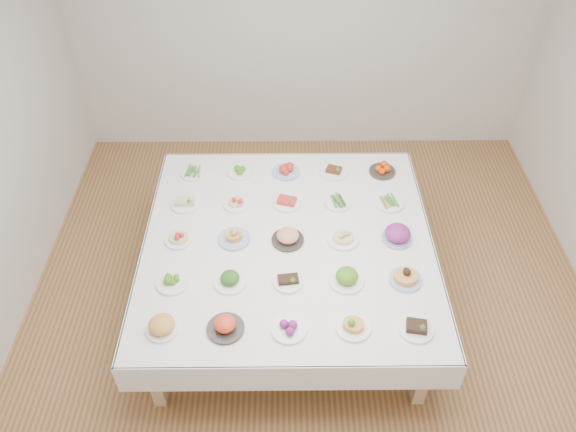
{
  "coord_description": "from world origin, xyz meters",
  "views": [
    {
      "loc": [
        -0.22,
        -3.07,
        3.97
      ],
      "look_at": [
        -0.2,
        0.23,
        0.88
      ],
      "focal_mm": 35.0,
      "sensor_mm": 36.0,
      "label": 1
    }
  ],
  "objects_px": {
    "dish_12": "(288,235)",
    "dish_24": "(383,169)",
    "dish_0": "(162,325)",
    "display_table": "(288,246)"
  },
  "relations": [
    {
      "from": "dish_0",
      "to": "dish_24",
      "type": "xyz_separation_m",
      "value": [
        1.74,
        1.72,
        -0.02
      ]
    },
    {
      "from": "dish_0",
      "to": "dish_24",
      "type": "relative_size",
      "value": 0.98
    },
    {
      "from": "dish_12",
      "to": "dish_24",
      "type": "relative_size",
      "value": 1.08
    },
    {
      "from": "dish_12",
      "to": "dish_0",
      "type": "bearing_deg",
      "value": -135.58
    },
    {
      "from": "display_table",
      "to": "dish_0",
      "type": "relative_size",
      "value": 10.08
    },
    {
      "from": "dish_12",
      "to": "dish_24",
      "type": "bearing_deg",
      "value": 44.94
    },
    {
      "from": "display_table",
      "to": "dish_0",
      "type": "height_order",
      "value": "dish_0"
    },
    {
      "from": "display_table",
      "to": "dish_12",
      "type": "height_order",
      "value": "dish_12"
    },
    {
      "from": "display_table",
      "to": "dish_12",
      "type": "bearing_deg",
      "value": -124.18
    },
    {
      "from": "dish_0",
      "to": "dish_12",
      "type": "distance_m",
      "value": 1.22
    }
  ]
}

